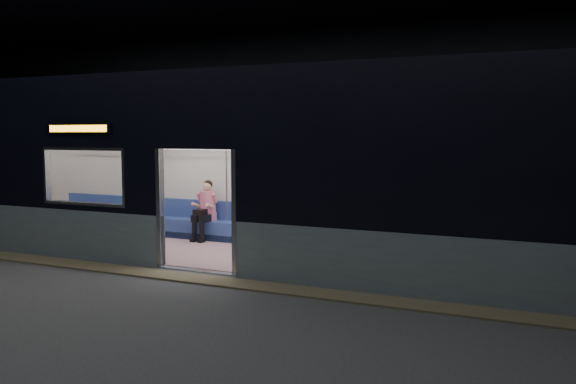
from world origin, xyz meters
The scene contains 7 objects.
station_floor centered at (0.00, 0.00, -0.01)m, with size 24.00×14.00×0.01m, color #47494C.
station_envelope centered at (0.00, 0.00, 3.66)m, with size 24.00×14.00×5.00m.
tactile_strip centered at (0.00, 0.55, 0.01)m, with size 22.80×0.50×0.03m, color #8C7F59.
metro_car centered at (0.00, 2.54, 1.85)m, with size 18.00×3.04×3.35m.
passenger centered at (-1.41, 3.55, 0.76)m, with size 0.36×0.62×1.27m.
handbag centered at (-1.44, 3.35, 0.65)m, with size 0.24×0.21×0.12m, color black.
transit_map centered at (0.75, 3.85, 1.44)m, with size 0.90×0.03×0.59m, color white.
Camera 1 is at (5.60, -7.39, 2.30)m, focal length 38.00 mm.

